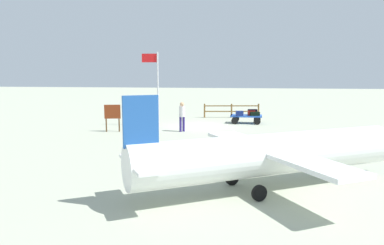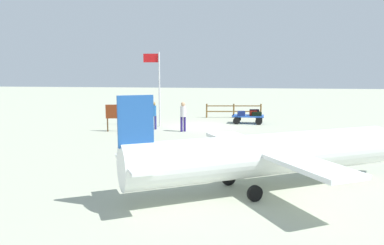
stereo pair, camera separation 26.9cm
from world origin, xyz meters
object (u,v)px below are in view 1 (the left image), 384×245
Objects in this scene: airplane_near at (278,153)px; worker_lead at (152,113)px; worker_supervisor at (182,114)px; suitcase_maroon at (240,113)px; luggage_cart at (246,117)px; suitcase_tan at (252,112)px; suitcase_grey at (251,113)px; flagpole at (156,82)px; signboard at (112,114)px; suitcase_olive at (255,114)px; worker_trailing at (146,116)px.

worker_lead is at bearing -58.12° from airplane_near.
airplane_near reaches higher than worker_supervisor.
worker_supervisor is (3.27, 3.72, 0.30)m from suitcase_maroon.
luggage_cart is 5.56m from worker_supervisor.
suitcase_tan is 0.25m from suitcase_grey.
luggage_cart is at bearing -157.84° from flagpole.
luggage_cart is 0.45× the size of flagpole.
worker_lead is at bearing -151.05° from signboard.
suitcase_maroon reaches higher than suitcase_grey.
suitcase_olive is at bearing -152.10° from worker_lead.
suitcase_tan is (-0.44, -0.14, 0.33)m from luggage_cart.
suitcase_olive is at bearing -162.16° from flagpole.
suitcase_grey is 0.30× the size of worker_supervisor.
worker_supervisor is (4.14, 4.25, 0.27)m from suitcase_tan.
suitcase_olive is 0.42× the size of signboard.
suitcase_olive is at bearing -138.35° from worker_supervisor.
airplane_near is (-4.62, 9.97, 0.04)m from worker_supervisor.
worker_trailing reaches higher than suitcase_grey.
signboard reaches higher than suitcase_tan.
flagpole is (6.61, -11.76, 1.78)m from airplane_near.
worker_trailing is 0.19× the size of airplane_near.
airplane_near is at bearing 93.74° from luggage_cart.
suitcase_tan is 1.22× the size of suitcase_maroon.
airplane_near reaches higher than suitcase_olive.
suitcase_olive is at bearing -174.98° from suitcase_maroon.
worker_supervisor is at bearing 48.71° from suitcase_maroon.
signboard reaches higher than luggage_cart.
suitcase_tan is 0.38× the size of worker_supervisor.
suitcase_olive is 0.08× the size of airplane_near.
airplane_near reaches higher than suitcase_tan.
worker_trailing reaches higher than suitcase_olive.
worker_lead is at bearing 31.64° from suitcase_maroon.
worker_lead is at bearing -15.52° from worker_supervisor.
luggage_cart is 6.68m from worker_lead.
worker_trailing is (5.10, 4.89, 0.29)m from suitcase_maroon.
worker_trailing is 0.98× the size of worker_supervisor.
worker_lead is 1.70m from worker_trailing.
flagpole is (0.16, -2.96, 1.84)m from worker_trailing.
suitcase_olive is 0.40× the size of worker_lead.
luggage_cart is 0.71m from suitcase_olive.
luggage_cart is at bearing -147.47° from worker_lead.
worker_lead is 2.39m from signboard.
suitcase_grey is 5.71m from worker_supervisor.
worker_supervisor reaches higher than worker_trailing.
worker_lead is at bearing 32.53° from luggage_cart.
signboard is (2.09, 1.15, 0.05)m from worker_lead.
airplane_near is 5.55× the size of signboard.
suitcase_tan reaches higher than suitcase_maroon.
worker_trailing is 2.24m from signboard.
worker_trailing is 1.08× the size of signboard.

